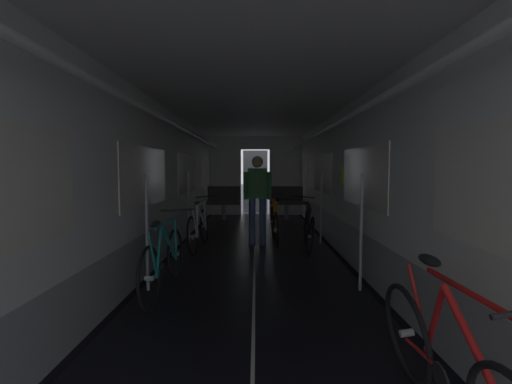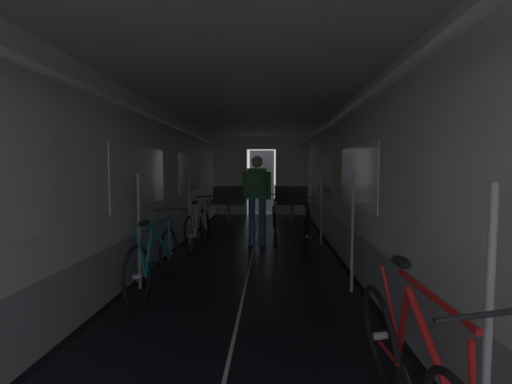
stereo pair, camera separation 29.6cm
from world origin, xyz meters
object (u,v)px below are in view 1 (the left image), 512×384
(bench_seat_far_left, at_px, (225,199))
(bicycle_white, at_px, (200,228))
(person_cyclist_aisle, at_px, (259,192))
(bicycle_red, at_px, (450,368))
(bicycle_teal, at_px, (165,261))
(bicycle_black, at_px, (310,229))
(bicycle_orange_in_aisle, at_px, (276,223))
(bench_seat_far_right, at_px, (288,199))

(bench_seat_far_left, relative_size, bicycle_white, 0.58)
(person_cyclist_aisle, bearing_deg, bicycle_white, -163.20)
(bench_seat_far_left, height_order, bicycle_red, bicycle_red)
(bicycle_teal, xyz_separation_m, person_cyclist_aisle, (1.10, 2.57, 0.63))
(bicycle_black, relative_size, person_cyclist_aisle, 1.01)
(bench_seat_far_left, xyz_separation_m, bicycle_white, (-0.10, -3.82, -0.19))
(bicycle_red, bearing_deg, bicycle_orange_in_aisle, 97.75)
(bicycle_black, bearing_deg, bicycle_red, -88.59)
(bicycle_black, distance_m, bicycle_red, 4.43)
(bench_seat_far_left, relative_size, bicycle_teal, 0.58)
(person_cyclist_aisle, xyz_separation_m, bicycle_orange_in_aisle, (0.34, 0.27, -0.63))
(bicycle_white, distance_m, bicycle_red, 4.92)
(bicycle_teal, relative_size, person_cyclist_aisle, 1.00)
(bench_seat_far_right, bearing_deg, bicycle_teal, -107.78)
(bench_seat_far_left, bearing_deg, bicycle_red, -76.57)
(bicycle_black, height_order, bicycle_white, bicycle_black)
(bicycle_black, xyz_separation_m, bicycle_red, (0.11, -4.43, -0.00))
(bench_seat_far_right, bearing_deg, bicycle_orange_in_aisle, -98.97)
(bench_seat_far_left, xyz_separation_m, bicycle_black, (1.87, -3.84, -0.19))
(bicycle_black, relative_size, bicycle_white, 1.00)
(bicycle_white, xyz_separation_m, bicycle_orange_in_aisle, (1.39, 0.59, 0.00))
(bench_seat_far_left, bearing_deg, bicycle_white, -91.54)
(bench_seat_far_left, xyz_separation_m, bicycle_red, (1.98, -8.27, -0.19))
(bicycle_white, xyz_separation_m, person_cyclist_aisle, (1.06, 0.32, 0.63))
(bicycle_teal, bearing_deg, bicycle_red, -46.07)
(person_cyclist_aisle, distance_m, bicycle_orange_in_aisle, 0.76)
(bench_seat_far_right, relative_size, bicycle_teal, 0.58)
(bench_seat_far_right, distance_m, bicycle_black, 3.85)
(bicycle_red, height_order, bicycle_orange_in_aisle, bicycle_red)
(bicycle_red, relative_size, bicycle_orange_in_aisle, 1.00)
(bicycle_teal, xyz_separation_m, bicycle_orange_in_aisle, (1.44, 2.84, 0.00))
(bicycle_black, height_order, bicycle_teal, bicycle_black)
(bicycle_orange_in_aisle, bearing_deg, person_cyclist_aisle, -141.50)
(bicycle_orange_in_aisle, bearing_deg, bicycle_teal, -116.84)
(bicycle_teal, height_order, bicycle_orange_in_aisle, bicycle_teal)
(bench_seat_far_right, xyz_separation_m, bicycle_orange_in_aisle, (-0.51, -3.23, -0.18))
(bicycle_teal, bearing_deg, person_cyclist_aisle, 66.85)
(bench_seat_far_right, bearing_deg, person_cyclist_aisle, -103.61)
(bicycle_red, height_order, bicycle_teal, bicycle_red)
(bicycle_white, bearing_deg, bench_seat_far_right, 63.52)
(bicycle_red, relative_size, person_cyclist_aisle, 1.00)
(bicycle_red, distance_m, person_cyclist_aisle, 4.92)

